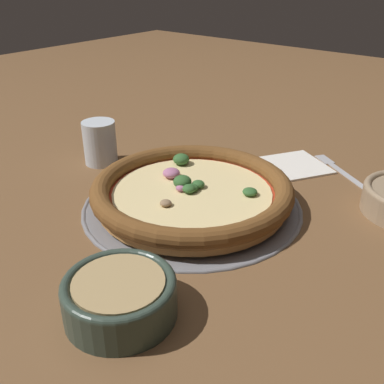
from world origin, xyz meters
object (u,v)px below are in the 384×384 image
(pizza_tray, at_px, (192,205))
(napkin, at_px, (296,164))
(pizza, at_px, (192,191))
(drinking_cup, at_px, (100,143))
(fork, at_px, (342,172))
(bowl_near, at_px, (120,295))

(pizza_tray, relative_size, napkin, 2.31)
(pizza, bearing_deg, drinking_cup, -95.23)
(napkin, bearing_deg, pizza, -12.37)
(pizza_tray, relative_size, fork, 2.12)
(bowl_near, relative_size, fork, 0.77)
(pizza_tray, bearing_deg, drinking_cup, -95.28)
(drinking_cup, xyz_separation_m, fork, (-0.27, 0.40, -0.04))
(napkin, bearing_deg, drinking_cup, -53.15)
(bowl_near, distance_m, napkin, 0.52)
(pizza, distance_m, napkin, 0.27)
(bowl_near, xyz_separation_m, drinking_cup, (-0.28, -0.36, 0.02))
(bowl_near, bearing_deg, pizza_tray, -158.41)
(drinking_cup, relative_size, fork, 0.50)
(napkin, height_order, fork, napkin)
(fork, bearing_deg, bowl_near, 119.79)
(drinking_cup, height_order, napkin, drinking_cup)
(pizza, xyz_separation_m, bowl_near, (0.25, 0.10, -0.00))
(fork, bearing_deg, drinking_cup, 67.80)
(pizza_tray, relative_size, pizza, 1.10)
(pizza_tray, xyz_separation_m, pizza, (-0.00, -0.00, 0.03))
(pizza_tray, distance_m, bowl_near, 0.28)
(bowl_near, relative_size, drinking_cup, 1.52)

